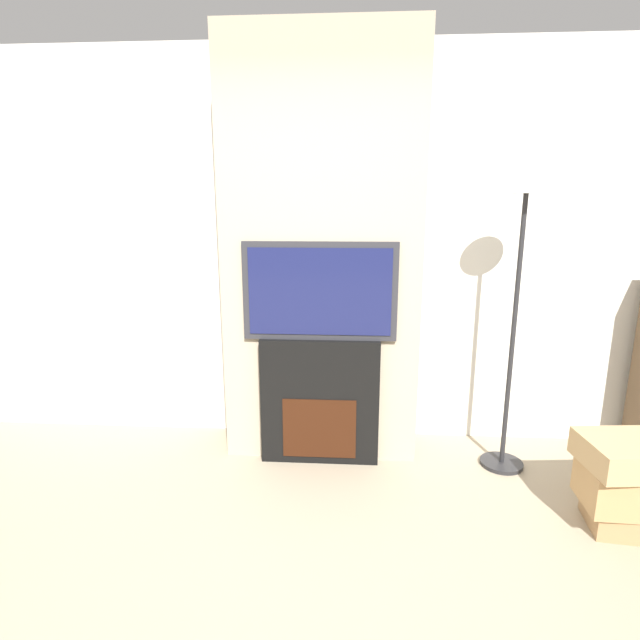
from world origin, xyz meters
name	(u,v)px	position (x,y,z in m)	size (l,w,h in m)	color
wall_back	(324,251)	(0.00, 2.03, 1.35)	(6.00, 0.06, 2.70)	silver
chimney_breast	(322,255)	(0.00, 1.79, 1.35)	(1.26, 0.41, 2.70)	tan
fireplace	(320,401)	(0.00, 1.59, 0.42)	(0.77, 0.15, 0.84)	black
television	(320,291)	(0.00, 1.59, 1.15)	(0.96, 0.07, 0.62)	#2D2D33
floor_lamp	(520,257)	(1.20, 1.58, 1.37)	(0.28, 0.28, 1.83)	#262628
box_stack	(627,481)	(1.64, 0.97, 0.27)	(0.50, 0.41, 0.49)	tan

